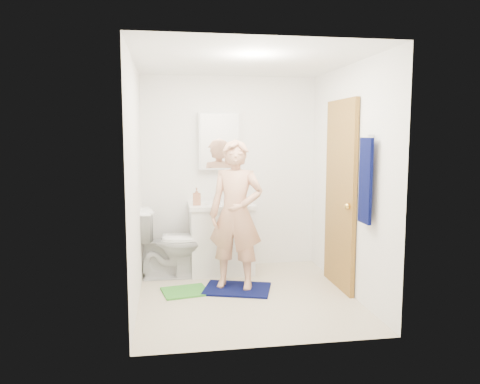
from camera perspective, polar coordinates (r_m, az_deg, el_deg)
name	(u,v)px	position (r m, az deg, el deg)	size (l,w,h in m)	color
floor	(246,297)	(5.02, 0.73, -12.64)	(2.20, 2.40, 0.02)	beige
ceiling	(246,60)	(4.78, 0.78, 15.82)	(2.20, 2.40, 0.02)	white
wall_back	(230,173)	(5.94, -1.23, 2.39)	(2.20, 0.02, 2.40)	white
wall_front	(273,197)	(3.57, 4.05, -0.66)	(2.20, 0.02, 2.40)	white
wall_left	(135,184)	(4.69, -12.73, 1.00)	(0.02, 2.40, 2.40)	white
wall_right	(350,180)	(5.06, 13.25, 1.41)	(0.02, 2.40, 2.40)	white
vanity_cabinet	(221,240)	(5.75, -2.30, -5.83)	(0.75, 0.55, 0.80)	white
countertop	(221,205)	(5.67, -2.32, -1.65)	(0.79, 0.59, 0.05)	white
sink_basin	(221,204)	(5.67, -2.32, -1.50)	(0.40, 0.40, 0.03)	white
faucet	(219,197)	(5.84, -2.53, -0.56)	(0.03, 0.03, 0.12)	silver
medicine_cabinet	(219,141)	(5.84, -2.62, 6.23)	(0.50, 0.12, 0.70)	white
mirror_panel	(219,141)	(5.77, -2.55, 6.22)	(0.46, 0.01, 0.66)	white
door	(340,195)	(5.20, 12.11, -0.36)	(0.05, 0.80, 2.05)	#A3732D
door_knob	(348,206)	(4.90, 13.00, -1.71)	(0.07, 0.07, 0.07)	gold
towel	(366,181)	(4.50, 15.06, 1.33)	(0.03, 0.24, 0.80)	#060B3D
towel_hook	(371,135)	(4.50, 15.70, 6.67)	(0.02, 0.02, 0.06)	silver
toilet	(171,243)	(5.60, -8.39, -6.13)	(0.46, 0.81, 0.82)	white
bath_mat	(237,289)	(5.19, -0.34, -11.73)	(0.70, 0.50, 0.02)	#060B3D
green_rug	(185,291)	(5.14, -6.69, -11.95)	(0.47, 0.40, 0.02)	green
soap_dispenser	(197,196)	(5.55, -5.30, -0.54)	(0.09, 0.09, 0.21)	#AC6E50
toothbrush_cup	(241,198)	(5.81, 0.15, -0.73)	(0.12, 0.12, 0.09)	#7C4496
man	(236,214)	(5.03, -0.51, -2.75)	(0.58, 0.38, 1.60)	tan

